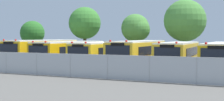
{
  "coord_description": "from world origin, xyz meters",
  "views": [
    {
      "loc": [
        13.03,
        -27.6,
        2.97
      ],
      "look_at": [
        0.94,
        0.0,
        1.6
      ],
      "focal_mm": 49.69,
      "sensor_mm": 36.0,
      "label": 1
    }
  ],
  "objects": [
    {
      "name": "school_bus_3",
      "position": [
        0.06,
        0.09,
        1.34
      ],
      "size": [
        2.71,
        10.29,
        2.55
      ],
      "rotation": [
        0.0,
        0.0,
        3.12
      ],
      "color": "yellow",
      "rests_on": "ground_plane"
    },
    {
      "name": "tree_1",
      "position": [
        -7.19,
        9.35,
        4.72
      ],
      "size": [
        4.34,
        4.34,
        6.95
      ],
      "color": "#4C3823",
      "rests_on": "ground_plane"
    },
    {
      "name": "school_bus_6",
      "position": [
        11.21,
        -0.14,
        1.37
      ],
      "size": [
        2.73,
        11.52,
        2.59
      ],
      "rotation": [
        0.0,
        0.0,
        3.12
      ],
      "color": "yellow",
      "rests_on": "ground_plane"
    },
    {
      "name": "ground_plane",
      "position": [
        0.0,
        0.0,
        0.0
      ],
      "size": [
        160.0,
        160.0,
        0.0
      ],
      "primitive_type": "plane",
      "color": "#595651"
    },
    {
      "name": "tree_2",
      "position": [
        0.29,
        9.06,
        3.94
      ],
      "size": [
        3.73,
        3.54,
        5.79
      ],
      "color": "#4C3823",
      "rests_on": "ground_plane"
    },
    {
      "name": "school_bus_5",
      "position": [
        7.43,
        -0.11,
        1.37
      ],
      "size": [
        2.66,
        9.65,
        2.59
      ],
      "rotation": [
        0.0,
        0.0,
        3.16
      ],
      "color": "yellow",
      "rests_on": "ground_plane"
    },
    {
      "name": "school_bus_1",
      "position": [
        -7.36,
        0.17,
        1.43
      ],
      "size": [
        2.72,
        10.9,
        2.72
      ],
      "rotation": [
        0.0,
        0.0,
        3.15
      ],
      "color": "yellow",
      "rests_on": "ground_plane"
    },
    {
      "name": "school_bus_2",
      "position": [
        -3.63,
        -0.27,
        1.37
      ],
      "size": [
        2.54,
        10.9,
        2.59
      ],
      "rotation": [
        0.0,
        0.0,
        3.14
      ],
      "color": "#EAA80C",
      "rests_on": "ground_plane"
    },
    {
      "name": "tree_3",
      "position": [
        6.22,
        9.52,
        4.82
      ],
      "size": [
        4.98,
        4.98,
        7.34
      ],
      "color": "#4C3823",
      "rests_on": "ground_plane"
    },
    {
      "name": "chainlink_fence",
      "position": [
        -0.3,
        -8.19,
        0.89
      ],
      "size": [
        27.09,
        0.07,
        1.72
      ],
      "color": "#9EA0A3",
      "rests_on": "ground_plane"
    },
    {
      "name": "school_bus_4",
      "position": [
        3.7,
        -0.16,
        1.42
      ],
      "size": [
        2.57,
        10.38,
        2.7
      ],
      "rotation": [
        0.0,
        0.0,
        3.14
      ],
      "color": "yellow",
      "rests_on": "ground_plane"
    },
    {
      "name": "tree_0",
      "position": [
        -15.69,
        9.05,
        3.52
      ],
      "size": [
        3.53,
        3.53,
        5.25
      ],
      "color": "#4C3823",
      "rests_on": "ground_plane"
    },
    {
      "name": "school_bus_0",
      "position": [
        -11.11,
        0.11,
        1.34
      ],
      "size": [
        2.72,
        10.79,
        2.54
      ],
      "rotation": [
        0.0,
        0.0,
        3.12
      ],
      "color": "yellow",
      "rests_on": "ground_plane"
    }
  ]
}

